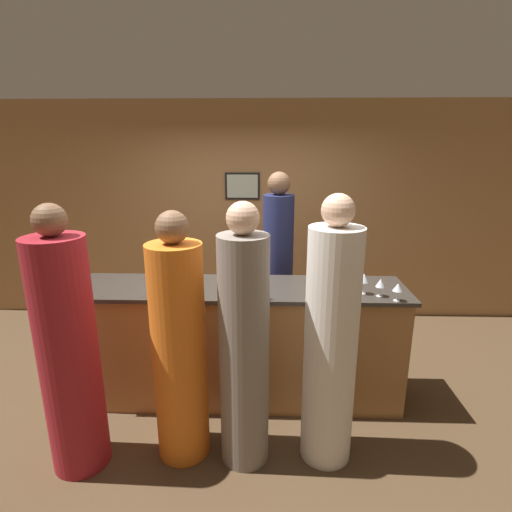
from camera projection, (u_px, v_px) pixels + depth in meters
ground_plane at (241, 394)px, 3.75m from camera, size 14.00×14.00×0.00m
back_wall at (250, 213)px, 5.20m from camera, size 8.00×0.08×2.80m
bar_counter at (240, 342)px, 3.60m from camera, size 2.88×0.67×1.08m
bartender at (278, 274)px, 4.19m from camera, size 0.32×0.32×2.01m
guest_0 at (331, 344)px, 2.80m from camera, size 0.37×0.37×1.97m
guest_1 at (244, 348)px, 2.78m from camera, size 0.35×0.35×1.93m
guest_2 at (179, 349)px, 2.85m from camera, size 0.39×0.39×1.86m
guest_3 at (69, 354)px, 2.73m from camera, size 0.40×0.40×1.92m
wine_bottle_0 at (254, 287)px, 3.15m from camera, size 0.08×0.08×0.26m
ice_bucket at (337, 271)px, 3.57m from camera, size 0.17×0.17×0.19m
wine_glass_0 at (318, 275)px, 3.35m from camera, size 0.08×0.08×0.17m
wine_glass_1 at (323, 279)px, 3.24m from camera, size 0.06×0.06×0.18m
wine_glass_2 at (153, 284)px, 3.19m from camera, size 0.07×0.07×0.15m
wine_glass_3 at (353, 278)px, 3.29m from camera, size 0.06×0.06×0.17m
wine_glass_4 at (398, 288)px, 3.12m from camera, size 0.08×0.08×0.15m
wine_glass_5 at (380, 283)px, 3.21m from camera, size 0.08×0.08×0.15m
wine_glass_6 at (364, 278)px, 3.26m from camera, size 0.08×0.08×0.18m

